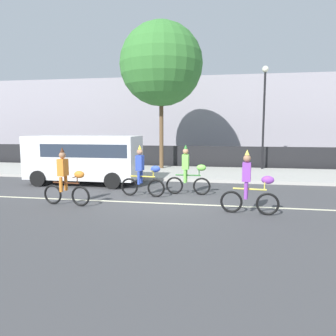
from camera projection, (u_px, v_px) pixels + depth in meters
name	position (u px, v px, depth m)	size (l,w,h in m)	color
ground_plane	(168.00, 200.00, 11.59)	(80.00, 80.00, 0.00)	#424244
road_centre_line	(165.00, 203.00, 11.10)	(36.00, 0.14, 0.01)	beige
sidewalk_curb	(189.00, 173.00, 17.93)	(60.00, 5.00, 0.15)	#ADAAA3
fence_line	(194.00, 157.00, 20.69)	(40.00, 0.08, 1.40)	black
building_backdrop	(162.00, 120.00, 29.42)	(28.00, 8.00, 6.44)	#99939E
parade_cyclist_orange	(66.00, 180.00, 10.75)	(1.72, 0.50, 1.92)	black
parade_cyclist_cobalt	(143.00, 174.00, 12.15)	(1.72, 0.50, 1.92)	black
parade_cyclist_lime	(188.00, 173.00, 12.48)	(1.72, 0.50, 1.92)	black
parade_cyclist_purple	(250.00, 186.00, 9.66)	(1.72, 0.50, 1.92)	black
parked_van_white	(85.00, 156.00, 14.81)	(5.00, 2.22, 2.18)	white
street_lamp_post	(264.00, 102.00, 18.68)	(0.36, 0.36, 5.86)	black
street_tree_near_lamp	(161.00, 64.00, 18.83)	(4.79, 4.79, 8.42)	brown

